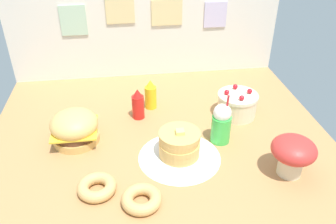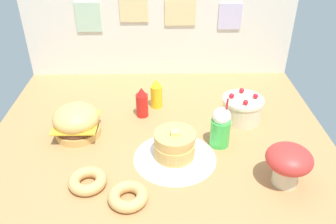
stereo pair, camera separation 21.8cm
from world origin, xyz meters
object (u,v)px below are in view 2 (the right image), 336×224
at_px(burger, 77,122).
at_px(pancake_stack, 175,147).
at_px(layer_cake, 242,109).
at_px(mustard_bottle, 156,94).
at_px(ketchup_bottle, 142,103).
at_px(donut_pink_glaze, 88,181).
at_px(cream_soda_cup, 221,127).
at_px(donut_chocolate, 128,196).
at_px(mushroom_stool, 288,162).

distance_m(burger, pancake_stack, 0.67).
bearing_deg(layer_cake, mustard_bottle, 162.29).
bearing_deg(ketchup_bottle, donut_pink_glaze, -110.83).
relative_size(burger, cream_soda_cup, 0.88).
bearing_deg(layer_cake, donut_chocolate, -134.21).
height_order(mustard_bottle, donut_pink_glaze, mustard_bottle).
xyz_separation_m(pancake_stack, mustard_bottle, (-0.11, 0.60, 0.02)).
distance_m(burger, layer_cake, 1.11).
distance_m(mustard_bottle, donut_pink_glaze, 0.89).
xyz_separation_m(cream_soda_cup, donut_pink_glaze, (-0.76, -0.35, -0.10)).
relative_size(donut_pink_glaze, donut_chocolate, 1.00).
xyz_separation_m(pancake_stack, mushroom_stool, (0.59, -0.22, 0.06)).
bearing_deg(ketchup_bottle, mushroom_stool, -40.97).
distance_m(layer_cake, cream_soda_cup, 0.34).
xyz_separation_m(cream_soda_cup, donut_chocolate, (-0.53, -0.47, -0.10)).
distance_m(ketchup_bottle, cream_soda_cup, 0.60).
height_order(burger, layer_cake, burger).
height_order(mustard_bottle, donut_chocolate, mustard_bottle).
bearing_deg(layer_cake, cream_soda_cup, -124.56).
height_order(layer_cake, ketchup_bottle, ketchup_bottle).
xyz_separation_m(ketchup_bottle, donut_pink_glaze, (-0.26, -0.69, -0.07)).
bearing_deg(burger, layer_cake, 8.20).
xyz_separation_m(donut_pink_glaze, mushroom_stool, (1.06, 0.00, 0.11)).
bearing_deg(burger, pancake_stack, -22.15).
relative_size(burger, pancake_stack, 0.78).
height_order(pancake_stack, cream_soda_cup, cream_soda_cup).
bearing_deg(ketchup_bottle, donut_chocolate, -92.70).
height_order(ketchup_bottle, mustard_bottle, same).
distance_m(layer_cake, ketchup_bottle, 0.69).
relative_size(burger, donut_chocolate, 1.43).
bearing_deg(burger, mustard_bottle, 34.24).
distance_m(pancake_stack, mushroom_stool, 0.63).
relative_size(donut_pink_glaze, mushroom_stool, 0.85).
relative_size(ketchup_bottle, mushroom_stool, 0.91).
relative_size(pancake_stack, donut_pink_glaze, 1.83).
height_order(layer_cake, donut_pink_glaze, layer_cake).
relative_size(ketchup_bottle, donut_pink_glaze, 1.08).
height_order(layer_cake, cream_soda_cup, cream_soda_cup).
bearing_deg(donut_chocolate, burger, 122.24).
distance_m(pancake_stack, ketchup_bottle, 0.52).
height_order(burger, pancake_stack, burger).
distance_m(pancake_stack, donut_chocolate, 0.42).
relative_size(burger, mustard_bottle, 1.33).
xyz_separation_m(ketchup_bottle, mustard_bottle, (0.10, 0.12, 0.00)).
bearing_deg(ketchup_bottle, cream_soda_cup, -34.84).
distance_m(burger, mushroom_stool, 1.29).
relative_size(layer_cake, mustard_bottle, 1.25).
bearing_deg(pancake_stack, mushroom_stool, -20.40).
xyz_separation_m(ketchup_bottle, mushroom_stool, (0.80, -0.69, 0.04)).
bearing_deg(mustard_bottle, mushroom_stool, -49.41).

